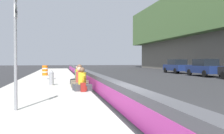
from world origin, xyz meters
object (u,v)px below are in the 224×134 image
construction_barrel (45,70)px  parked_car_midline (177,66)px  parked_car_fourth (205,68)px  seated_person_foreground (82,83)px  route_sign_post (15,37)px  seated_person_far (78,78)px  seated_person_middle (79,81)px  backpack (83,87)px  fire_hydrant (51,77)px  seated_person_rear (80,79)px

construction_barrel → parked_car_midline: bearing=-74.9°
parked_car_fourth → seated_person_foreground: bearing=129.6°
construction_barrel → parked_car_fourth: 15.57m
route_sign_post → seated_person_far: route_sign_post is taller
seated_person_far → parked_car_fourth: (7.13, -12.93, 0.38)m
seated_person_middle → construction_barrel: bearing=11.3°
backpack → fire_hydrant: bearing=23.4°
fire_hydrant → backpack: fire_hydrant is taller
parked_car_midline → seated_person_foreground: bearing=142.7°
seated_person_foreground → construction_barrel: (13.07, 2.41, 0.13)m
seated_person_foreground → parked_car_midline: (17.28, -13.16, 0.38)m
seated_person_middle → parked_car_midline: (16.05, -13.20, 0.38)m
seated_person_foreground → parked_car_fourth: size_ratio=0.24×
parked_car_fourth → construction_barrel: bearing=81.5°
seated_person_rear → seated_person_middle: bearing=174.8°
route_sign_post → seated_person_middle: (5.70, -2.22, -1.73)m
seated_person_far → backpack: size_ratio=2.75×
construction_barrel → seated_person_far: bearing=-165.3°
seated_person_foreground → parked_car_fourth: bearing=-50.4°
route_sign_post → backpack: size_ratio=9.00×
fire_hydrant → seated_person_rear: (-0.87, -1.55, -0.07)m
seated_person_middle → backpack: (-1.68, -0.05, -0.14)m
seated_person_middle → parked_car_midline: size_ratio=0.24×
seated_person_middle → parked_car_fourth: 16.16m
route_sign_post → parked_car_midline: size_ratio=0.80×
parked_car_fourth → parked_car_midline: (6.51, -0.17, 0.00)m
route_sign_post → construction_barrel: (17.53, 0.14, -1.59)m
fire_hydrant → seated_person_rear: bearing=-119.5°
seated_person_foreground → construction_barrel: bearing=10.4°
parked_car_fourth → parked_car_midline: size_ratio=1.00×
seated_person_middle → backpack: 1.69m
fire_hydrant → parked_car_midline: size_ratio=0.20×
seated_person_far → seated_person_middle: bearing=177.6°
seated_person_middle → parked_car_midline: 20.79m
seated_person_middle → seated_person_rear: 0.95m
seated_person_foreground → parked_car_fourth: (10.77, -12.99, 0.38)m
parked_car_fourth → seated_person_middle: bearing=126.2°
seated_person_far → parked_car_midline: (13.64, -13.10, 0.38)m
backpack → seated_person_foreground: bearing=1.3°
seated_person_foreground → seated_person_far: bearing=-0.9°
seated_person_rear → parked_car_midline: bearing=-41.0°
route_sign_post → parked_car_midline: route_sign_post is taller
fire_hydrant → parked_car_fourth: 16.43m
fire_hydrant → seated_person_middle: seated_person_middle is taller
route_sign_post → parked_car_midline: bearing=-35.4°
parked_car_midline → seated_person_far: bearing=136.2°
seated_person_far → parked_car_fourth: parked_car_fourth is taller
seated_person_far → parked_car_fourth: 14.77m
construction_barrel → parked_car_midline: (4.21, -15.57, 0.24)m
seated_person_foreground → seated_person_middle: size_ratio=1.02×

